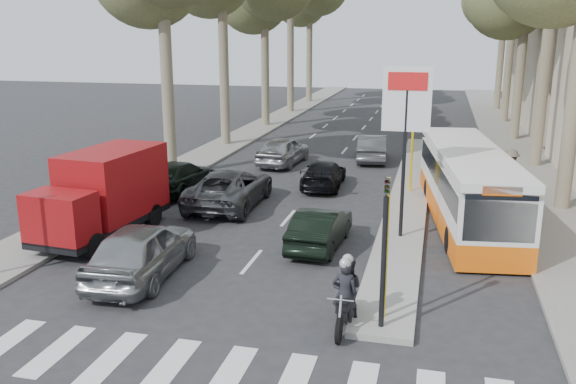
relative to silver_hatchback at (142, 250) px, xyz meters
name	(u,v)px	position (x,y,z in m)	size (l,w,h in m)	color
ground	(262,292)	(3.50, -0.20, -0.79)	(120.00, 120.00, 0.00)	#28282B
sidewalk_right	(510,142)	(12.10, 24.80, -0.73)	(3.20, 70.00, 0.12)	gray
median_left	(264,125)	(-4.50, 27.80, -0.73)	(2.40, 64.00, 0.12)	gray
traffic_island	(410,193)	(6.75, 10.80, -0.71)	(1.50, 26.00, 0.16)	gray
billboard	(406,128)	(6.75, 4.80, 2.92)	(1.50, 12.10, 5.60)	yellow
traffic_light_island	(385,228)	(6.75, -1.70, 1.70)	(0.16, 0.41, 3.60)	black
silver_hatchback	(142,250)	(0.00, 0.00, 0.00)	(1.86, 4.63, 1.58)	gray
dark_hatchback	(320,228)	(4.32, 3.58, -0.16)	(1.32, 3.79, 1.25)	black
queue_car_a	(230,188)	(0.00, 7.36, -0.06)	(2.42, 5.25, 1.46)	#44464B
queue_car_b	(324,174)	(3.00, 11.16, -0.20)	(1.64, 4.02, 1.17)	black
queue_car_c	(283,150)	(0.10, 15.29, -0.05)	(1.74, 4.33, 1.47)	#9DA1A5
queue_car_d	(372,148)	(4.42, 17.36, -0.10)	(1.46, 4.20, 1.38)	#515359
queue_car_e	(178,177)	(-2.80, 8.80, -0.12)	(1.87, 4.61, 1.34)	black
red_truck	(105,192)	(-2.78, 2.93, 0.71)	(2.45, 5.47, 2.84)	black
city_bus	(467,184)	(8.87, 7.35, 0.62)	(3.51, 10.33, 2.67)	orange
motorcycle	(346,293)	(5.90, -1.48, 0.00)	(0.73, 2.03, 1.72)	black
pedestrian_near	(525,202)	(10.78, 6.92, 0.20)	(1.02, 0.50, 1.74)	#3F354F
pedestrian_far	(510,172)	(10.70, 11.41, 0.27)	(1.21, 0.54, 1.88)	#6A5C4F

